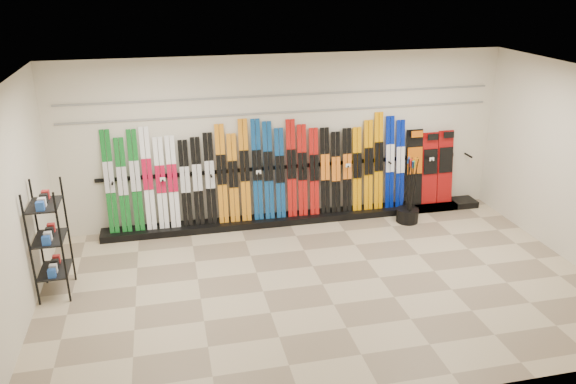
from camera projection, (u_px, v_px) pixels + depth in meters
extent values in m
plane|color=#86735C|center=(323.00, 284.00, 8.23)|extent=(8.00, 8.00, 0.00)
plane|color=beige|center=(285.00, 140.00, 9.95)|extent=(8.00, 0.00, 8.00)
plane|color=beige|center=(11.00, 215.00, 6.86)|extent=(0.00, 5.00, 5.00)
plane|color=silver|center=(328.00, 79.00, 7.13)|extent=(8.00, 8.00, 0.00)
cube|color=black|center=(300.00, 218.00, 10.32)|extent=(8.00, 0.40, 0.12)
cube|color=#146C22|center=(110.00, 182.00, 9.37)|extent=(0.17, 0.26, 1.76)
cube|color=#146C22|center=(123.00, 185.00, 9.43)|extent=(0.17, 0.24, 1.62)
cube|color=#146C22|center=(136.00, 181.00, 9.46)|extent=(0.17, 0.25, 1.74)
cube|color=white|center=(148.00, 179.00, 9.50)|extent=(0.17, 0.26, 1.77)
cube|color=white|center=(161.00, 184.00, 9.56)|extent=(0.17, 0.23, 1.58)
cube|color=white|center=(173.00, 182.00, 9.60)|extent=(0.17, 0.23, 1.60)
cube|color=black|center=(185.00, 184.00, 9.65)|extent=(0.17, 0.22, 1.51)
cube|color=black|center=(198.00, 182.00, 9.69)|extent=(0.17, 0.23, 1.55)
cube|color=black|center=(210.00, 179.00, 9.73)|extent=(0.17, 0.24, 1.61)
cube|color=orange|center=(222.00, 174.00, 9.76)|extent=(0.17, 0.25, 1.74)
cube|color=orange|center=(233.00, 178.00, 9.82)|extent=(0.17, 0.23, 1.57)
cube|color=orange|center=(245.00, 171.00, 9.83)|extent=(0.17, 0.26, 1.81)
cube|color=navy|center=(257.00, 170.00, 9.88)|extent=(0.17, 0.26, 1.80)
cube|color=navy|center=(268.00, 171.00, 9.93)|extent=(0.17, 0.25, 1.75)
cube|color=navy|center=(280.00, 174.00, 9.99)|extent=(0.17, 0.24, 1.62)
cube|color=#B71410|center=(291.00, 169.00, 10.01)|extent=(0.17, 0.26, 1.76)
cube|color=#B71410|center=(302.00, 171.00, 10.07)|extent=(0.17, 0.24, 1.66)
cube|color=#B71410|center=(314.00, 172.00, 10.12)|extent=(0.17, 0.23, 1.58)
cube|color=black|center=(325.00, 171.00, 10.16)|extent=(0.17, 0.23, 1.58)
cube|color=black|center=(336.00, 173.00, 10.22)|extent=(0.17, 0.22, 1.49)
cube|color=black|center=(347.00, 170.00, 10.25)|extent=(0.17, 0.23, 1.55)
cube|color=orange|center=(357.00, 170.00, 10.29)|extent=(0.17, 0.23, 1.55)
cube|color=orange|center=(368.00, 166.00, 10.32)|extent=(0.17, 0.24, 1.67)
cube|color=orange|center=(379.00, 161.00, 10.35)|extent=(0.17, 0.26, 1.80)
cube|color=#041A92|center=(390.00, 163.00, 10.40)|extent=(0.17, 0.25, 1.72)
cube|color=#041A92|center=(400.00, 164.00, 10.46)|extent=(0.17, 0.24, 1.64)
cube|color=black|center=(414.00, 168.00, 10.56)|extent=(0.33, 0.22, 1.44)
cube|color=#990C0C|center=(430.00, 168.00, 10.64)|extent=(0.31, 0.21, 1.36)
cube|color=#990C0C|center=(445.00, 167.00, 10.70)|extent=(0.30, 0.22, 1.38)
cube|color=black|center=(50.00, 241.00, 7.74)|extent=(0.40, 0.60, 1.63)
cylinder|color=black|center=(407.00, 215.00, 10.26)|extent=(0.40, 0.40, 0.25)
cylinder|color=black|center=(408.00, 191.00, 10.06)|extent=(0.06, 0.09, 1.18)
cylinder|color=black|center=(415.00, 189.00, 10.15)|extent=(0.08, 0.14, 1.17)
cylinder|color=black|center=(410.00, 193.00, 9.96)|extent=(0.06, 0.04, 1.18)
cylinder|color=black|center=(411.00, 193.00, 9.97)|extent=(0.05, 0.07, 1.18)
cylinder|color=black|center=(409.00, 190.00, 10.12)|extent=(0.10, 0.03, 1.18)
cylinder|color=black|center=(412.00, 189.00, 10.15)|extent=(0.11, 0.12, 1.17)
cylinder|color=black|center=(406.00, 188.00, 10.21)|extent=(0.12, 0.07, 1.18)
cylinder|color=black|center=(411.00, 192.00, 10.01)|extent=(0.08, 0.07, 1.18)
cube|color=gray|center=(286.00, 112.00, 9.75)|extent=(7.60, 0.02, 0.03)
cube|color=gray|center=(286.00, 95.00, 9.64)|extent=(7.60, 0.02, 0.03)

